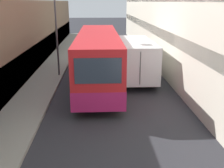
# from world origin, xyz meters

# --- Properties ---
(ground_plane) EXTENTS (150.00, 150.00, 0.00)m
(ground_plane) POSITION_xyz_m (0.00, 15.00, 0.00)
(ground_plane) COLOR #2B2B30
(sidewalk_left) EXTENTS (2.12, 60.00, 0.15)m
(sidewalk_left) POSITION_xyz_m (-4.29, 15.00, 0.07)
(sidewalk_left) COLOR gray
(sidewalk_left) RESTS_ON ground_plane
(bus) EXTENTS (2.47, 11.71, 3.20)m
(bus) POSITION_xyz_m (-0.70, 18.27, 1.69)
(bus) COLOR red
(bus) RESTS_ON ground_plane
(box_truck) EXTENTS (2.42, 8.08, 2.62)m
(box_truck) POSITION_xyz_m (1.63, 19.73, 1.45)
(box_truck) COLOR silver
(box_truck) RESTS_ON ground_plane
(panel_van) EXTENTS (1.93, 4.23, 1.86)m
(panel_van) POSITION_xyz_m (-0.83, 31.08, 1.04)
(panel_van) COLOR silver
(panel_van) RESTS_ON ground_plane
(street_lamp) EXTENTS (0.36, 0.80, 7.02)m
(street_lamp) POSITION_xyz_m (-3.48, 19.74, 4.99)
(street_lamp) COLOR #38383D
(street_lamp) RESTS_ON sidewalk_left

